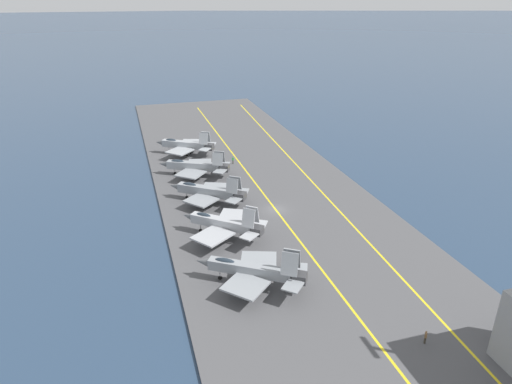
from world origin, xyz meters
name	(u,v)px	position (x,y,z in m)	size (l,w,h in m)	color
ground_plane	(276,212)	(0.00, 0.00, 0.00)	(2000.00, 2000.00, 0.00)	navy
carrier_deck	(276,211)	(0.00, 0.00, 0.20)	(194.41, 42.50, 0.40)	#4C4C4F
deck_stripe_foul_line	(331,202)	(0.00, -11.69, 0.40)	(174.97, 0.36, 0.01)	yellow
deck_stripe_centerline	(276,210)	(0.00, 0.00, 0.40)	(174.97, 0.36, 0.01)	yellow
parked_jet_nearest	(253,270)	(-22.39, 11.04, 3.02)	(12.95, 15.63, 6.64)	gray
parked_jet_second	(224,223)	(-7.58, 11.90, 3.03)	(13.63, 13.98, 6.55)	#A8AAAF
parked_jet_third	(208,191)	(7.08, 11.67, 2.76)	(13.21, 15.42, 6.06)	gray
parked_jet_fourth	(195,166)	(21.83, 11.81, 2.79)	(12.89, 16.24, 6.06)	gray
parked_jet_fifth	(185,145)	(36.92, 11.70, 3.11)	(13.31, 15.32, 6.39)	#9EA3A8
crew_brown_vest	(426,337)	(-39.41, -5.32, 1.38)	(0.46, 0.44, 1.79)	#383328
crew_green_vest	(233,160)	(27.10, 1.74, 1.40)	(0.30, 0.40, 1.81)	#383328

